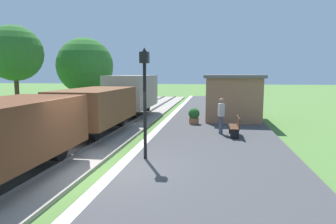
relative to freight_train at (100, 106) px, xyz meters
The scene contains 15 objects.
ground_plane 6.50m from the freight_train, 67.71° to the right, with size 160.00×160.00×0.00m, color #517A38.
platform_slab 8.22m from the freight_train, 46.27° to the right, with size 6.00×60.00×0.25m, color #424244.
platform_edge_stripe 6.61m from the freight_train, 64.44° to the right, with size 0.36×60.00×0.01m, color silver.
track_ballast 6.03m from the freight_train, 90.00° to the right, with size 3.80×60.00×0.12m, color #9E9389.
rail_near 6.04m from the freight_train, 82.99° to the right, with size 0.07×60.00×0.14m, color slate.
rail_far 6.04m from the freight_train, 97.01° to the right, with size 0.07×60.00×0.14m, color slate.
freight_train is the anchor object (origin of this frame).
station_hut 8.85m from the freight_train, 39.80° to the left, with size 3.50×5.80×2.78m.
bench_near_hut 6.73m from the freight_train, ahead, with size 0.42×1.50×0.91m.
person_waiting 6.02m from the freight_train, ahead, with size 0.32×0.43×1.71m.
potted_planter 5.32m from the freight_train, 30.12° to the left, with size 0.64×0.64×0.92m.
lamp_post_near 5.92m from the freight_train, 53.92° to the right, with size 0.28×0.28×3.70m.
tree_trackside_far 8.40m from the freight_train, 153.76° to the left, with size 3.56×3.56×6.20m.
tree_field_left 10.04m from the freight_train, 118.14° to the left, with size 4.48×4.48×5.96m.
tree_field_distant 17.10m from the freight_train, 117.91° to the left, with size 4.73×4.73×6.05m.
Camera 1 is at (3.26, -8.41, 3.11)m, focal length 31.91 mm.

